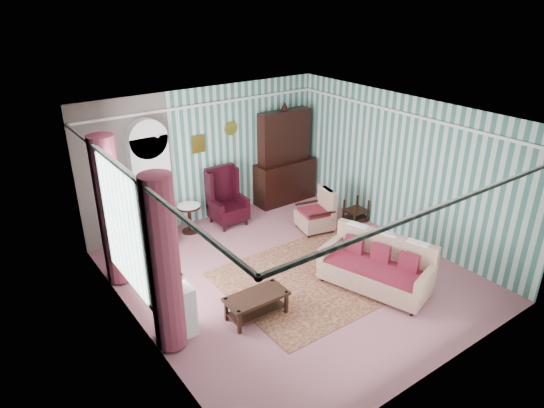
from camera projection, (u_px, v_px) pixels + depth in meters
floor at (292, 275)px, 8.73m from camera, size 6.00×6.00×0.00m
room_shell at (257, 176)px, 7.71m from camera, size 5.53×6.02×2.91m
bookcase at (152, 186)px, 9.65m from camera, size 0.80×0.28×2.24m
dresser_hutch at (285, 154)px, 11.27m from camera, size 1.50×0.56×2.36m
wingback_left at (150, 218)px, 9.43m from camera, size 0.76×0.80×1.25m
wingback_right at (228, 197)px, 10.37m from camera, size 0.76×0.80×1.25m
seated_woman at (151, 220)px, 9.45m from camera, size 0.44×0.40×1.18m
round_side_table at (190, 219)px, 10.16m from camera, size 0.50×0.50×0.60m
nest_table at (356, 210)px, 10.60m from camera, size 0.45×0.38×0.54m
plant_stand at (175, 313)px, 7.07m from camera, size 0.55×0.35×0.80m
rug at (315, 277)px, 8.67m from camera, size 3.20×2.60×0.01m
sofa at (376, 262)px, 8.15m from camera, size 1.60×2.11×1.05m
floral_armchair at (315, 210)px, 10.16m from camera, size 0.99×0.91×0.93m
coffee_table at (257, 306)px, 7.57m from camera, size 1.00×0.50×0.40m
potted_plant_a at (169, 284)px, 6.65m from camera, size 0.47×0.43×0.46m
potted_plant_b at (170, 271)px, 6.91m from camera, size 0.30×0.25×0.50m
potted_plant_c at (167, 280)px, 6.80m from camera, size 0.28×0.28×0.40m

